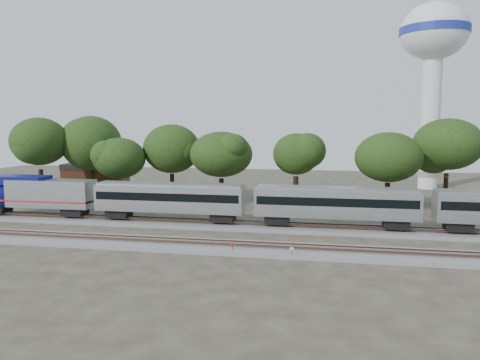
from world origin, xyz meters
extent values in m
plane|color=#383328|center=(0.00, 0.00, 0.00)|extent=(160.00, 160.00, 0.00)
cube|color=slate|center=(0.00, 6.00, 0.20)|extent=(160.00, 5.00, 0.40)
cube|color=brown|center=(0.00, 5.28, 0.66)|extent=(160.00, 0.08, 0.15)
cube|color=brown|center=(0.00, 6.72, 0.66)|extent=(160.00, 0.08, 0.15)
cube|color=slate|center=(0.00, -4.00, 0.20)|extent=(160.00, 5.00, 0.40)
cube|color=brown|center=(0.00, -4.72, 0.66)|extent=(160.00, 0.08, 0.15)
cube|color=brown|center=(0.00, -3.28, 0.66)|extent=(160.00, 0.08, 0.15)
cube|color=silver|center=(-23.44, 6.00, 3.42)|extent=(11.17, 3.16, 3.48)
cube|color=navy|center=(-28.60, 6.00, 5.05)|extent=(8.96, 3.10, 1.05)
cube|color=maroon|center=(-24.71, 6.00, 2.52)|extent=(13.70, 3.20, 0.19)
cube|color=black|center=(-20.23, 6.00, 1.20)|extent=(2.74, 2.32, 0.95)
cube|color=silver|center=(-7.57, 6.00, 3.26)|extent=(18.33, 3.16, 3.16)
cube|color=black|center=(-7.57, 6.00, 3.57)|extent=(17.70, 3.21, 0.95)
cube|color=gray|center=(-7.57, 6.00, 4.89)|extent=(17.91, 2.53, 0.37)
cube|color=black|center=(-14.21, 6.00, 1.20)|extent=(2.74, 2.32, 0.95)
cube|color=black|center=(-0.94, 6.00, 1.20)|extent=(2.74, 2.32, 0.95)
cube|color=silver|center=(12.19, 6.00, 3.26)|extent=(18.33, 3.16, 3.16)
cube|color=black|center=(12.19, 6.00, 3.57)|extent=(17.70, 3.21, 0.95)
cube|color=gray|center=(12.19, 6.00, 4.89)|extent=(17.91, 2.53, 0.37)
cube|color=black|center=(5.55, 6.00, 1.20)|extent=(2.74, 2.32, 0.95)
cube|color=black|center=(18.83, 6.00, 1.20)|extent=(2.74, 2.32, 0.95)
cube|color=black|center=(25.32, 6.00, 1.20)|extent=(2.74, 2.32, 0.95)
cylinder|color=#512D19|center=(2.62, -5.56, 0.47)|extent=(0.06, 0.06, 0.94)
cylinder|color=red|center=(2.62, -5.56, 0.88)|extent=(0.32, 0.16, 0.33)
cylinder|color=#512D19|center=(8.23, -6.20, 0.50)|extent=(0.07, 0.07, 1.00)
cylinder|color=silver|center=(8.23, -6.20, 0.94)|extent=(0.36, 0.08, 0.35)
cube|color=#512D19|center=(6.18, -5.12, 0.15)|extent=(0.56, 0.42, 0.30)
cylinder|color=silver|center=(29.96, 46.53, 12.36)|extent=(3.53, 3.53, 24.71)
cone|color=silver|center=(29.96, 46.53, 1.77)|extent=(5.65, 5.65, 3.53)
ellipsoid|color=silver|center=(29.96, 46.53, 29.35)|extent=(12.36, 12.36, 10.50)
cylinder|color=navy|center=(29.96, 46.53, 29.35)|extent=(12.50, 12.50, 1.41)
cube|color=brown|center=(-30.90, 31.89, 2.10)|extent=(11.51, 8.90, 4.20)
cube|color=black|center=(-30.90, 31.89, 4.67)|extent=(11.74, 9.13, 0.94)
cylinder|color=black|center=(-33.15, 18.37, 2.57)|extent=(0.70, 0.70, 5.14)
ellipsoid|color=black|center=(-33.15, 18.37, 9.55)|extent=(9.70, 9.70, 8.24)
cylinder|color=black|center=(-26.57, 22.55, 2.46)|extent=(0.70, 0.70, 4.92)
ellipsoid|color=black|center=(-26.57, 22.55, 9.14)|extent=(9.28, 9.28, 7.89)
cylinder|color=black|center=(-19.68, 18.03, 1.92)|extent=(0.70, 0.70, 3.84)
ellipsoid|color=black|center=(-19.68, 18.03, 7.13)|extent=(7.24, 7.24, 6.16)
cylinder|color=black|center=(-12.65, 21.61, 2.27)|extent=(0.70, 0.70, 4.54)
ellipsoid|color=black|center=(-12.65, 21.61, 8.44)|extent=(8.57, 8.57, 7.28)
cylinder|color=black|center=(-4.31, 19.68, 2.10)|extent=(0.70, 0.70, 4.19)
ellipsoid|color=black|center=(-4.31, 19.68, 7.78)|extent=(7.90, 7.90, 6.72)
cylinder|color=black|center=(6.33, 25.27, 2.05)|extent=(0.70, 0.70, 4.10)
ellipsoid|color=black|center=(6.33, 25.27, 7.62)|extent=(7.73, 7.73, 6.57)
cylinder|color=black|center=(19.36, 19.01, 2.08)|extent=(0.70, 0.70, 4.15)
ellipsoid|color=black|center=(19.36, 19.01, 7.71)|extent=(7.83, 7.83, 6.65)
cylinder|color=black|center=(28.31, 25.06, 2.51)|extent=(0.70, 0.70, 5.01)
ellipsoid|color=black|center=(28.31, 25.06, 9.31)|extent=(9.45, 9.45, 8.03)
camera|label=1|loc=(11.37, -47.52, 12.03)|focal=35.00mm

